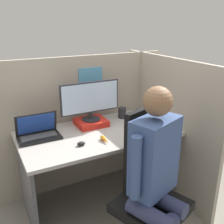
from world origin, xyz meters
The scene contains 12 objects.
cubicle_panel_back centered at (0.00, 0.79, 0.70)m, with size 1.90×0.05×1.39m.
cubicle_panel_right centered at (0.73, 0.31, 0.69)m, with size 0.04×1.42×1.39m.
desk centered at (0.00, 0.38, 0.56)m, with size 1.40×0.77×0.75m.
paper_box centered at (0.02, 0.57, 0.77)m, with size 0.28×0.26×0.06m.
monitor centered at (0.02, 0.58, 1.01)m, with size 0.58×0.18×0.37m.
laptop centered at (-0.50, 0.52, 0.79)m, with size 0.36×0.20×0.22m.
mouse centered at (-0.23, 0.21, 0.76)m, with size 0.07×0.05×0.03m.
stapler centered at (0.60, 0.41, 0.77)m, with size 0.05×0.13×0.04m.
carrot_toy centered at (-0.03, 0.17, 0.77)m, with size 0.04×0.13×0.04m.
office_chair centered at (0.11, -0.26, 0.56)m, with size 0.60×0.64×1.11m.
person centered at (0.06, -0.42, 0.77)m, with size 0.46×0.50×1.33m.
coffee_mug centered at (0.39, 0.61, 0.80)m, with size 0.08×0.08×0.11m.
Camera 1 is at (-0.91, -1.61, 1.72)m, focal length 42.00 mm.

